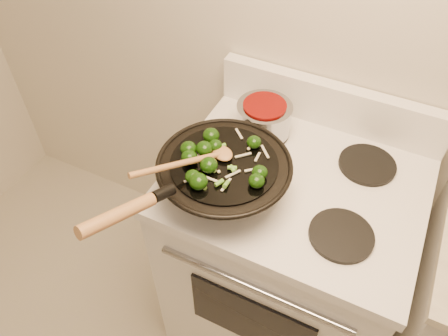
% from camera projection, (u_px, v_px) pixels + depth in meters
% --- Properties ---
extents(stove, '(0.78, 0.67, 1.08)m').
position_uv_depth(stove, '(283.00, 256.00, 1.68)').
color(stove, white).
rests_on(stove, ground).
extents(wok, '(0.39, 0.63, 0.25)m').
position_uv_depth(wok, '(223.00, 176.00, 1.26)').
color(wok, black).
rests_on(wok, stove).
extents(stirfry, '(0.27, 0.28, 0.04)m').
position_uv_depth(stirfry, '(214.00, 159.00, 1.20)').
color(stirfry, black).
rests_on(stirfry, wok).
extents(wooden_spoon, '(0.19, 0.28, 0.09)m').
position_uv_depth(wooden_spoon, '(198.00, 159.00, 1.19)').
color(wooden_spoon, '#AD7744').
rests_on(wooden_spoon, wok).
extents(saucepan, '(0.18, 0.29, 0.11)m').
position_uv_depth(saucepan, '(263.00, 118.00, 1.45)').
color(saucepan, '#999AA1').
rests_on(saucepan, stove).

